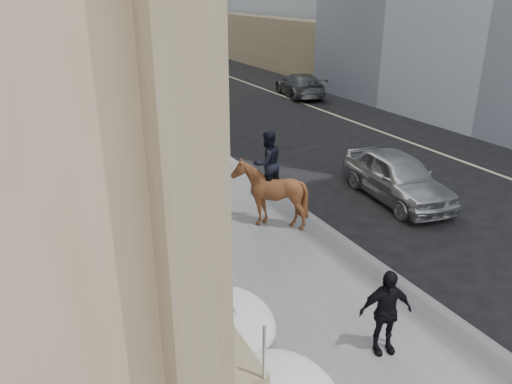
{
  "coord_description": "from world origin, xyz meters",
  "views": [
    {
      "loc": [
        -4.33,
        -6.93,
        5.98
      ],
      "look_at": [
        0.31,
        2.57,
        1.7
      ],
      "focal_mm": 35.0,
      "sensor_mm": 36.0,
      "label": 1
    }
  ],
  "objects_px": {
    "car_silver": "(397,176)",
    "car_grey": "(300,85)",
    "mounted_horse_left": "(184,198)",
    "pedestrian": "(385,312)",
    "mounted_horse_right": "(269,188)"
  },
  "relations": [
    {
      "from": "car_silver",
      "to": "car_grey",
      "type": "relative_size",
      "value": 0.9
    },
    {
      "from": "car_silver",
      "to": "pedestrian",
      "type": "bearing_deg",
      "value": -125.88
    },
    {
      "from": "car_silver",
      "to": "car_grey",
      "type": "distance_m",
      "value": 16.21
    },
    {
      "from": "pedestrian",
      "to": "car_silver",
      "type": "relative_size",
      "value": 0.37
    },
    {
      "from": "mounted_horse_left",
      "to": "pedestrian",
      "type": "distance_m",
      "value": 6.03
    },
    {
      "from": "mounted_horse_right",
      "to": "car_grey",
      "type": "bearing_deg",
      "value": -131.06
    },
    {
      "from": "mounted_horse_right",
      "to": "car_silver",
      "type": "xyz_separation_m",
      "value": [
        4.46,
        0.11,
        -0.43
      ]
    },
    {
      "from": "pedestrian",
      "to": "car_grey",
      "type": "distance_m",
      "value": 23.28
    },
    {
      "from": "pedestrian",
      "to": "mounted_horse_left",
      "type": "bearing_deg",
      "value": 122.46
    },
    {
      "from": "mounted_horse_right",
      "to": "car_grey",
      "type": "xyz_separation_m",
      "value": [
        10.06,
        15.33,
        -0.47
      ]
    },
    {
      "from": "mounted_horse_left",
      "to": "pedestrian",
      "type": "relative_size",
      "value": 1.63
    },
    {
      "from": "mounted_horse_left",
      "to": "pedestrian",
      "type": "bearing_deg",
      "value": 123.6
    },
    {
      "from": "pedestrian",
      "to": "car_grey",
      "type": "relative_size",
      "value": 0.33
    },
    {
      "from": "mounted_horse_right",
      "to": "car_grey",
      "type": "relative_size",
      "value": 0.54
    },
    {
      "from": "pedestrian",
      "to": "car_grey",
      "type": "bearing_deg",
      "value": 79.49
    }
  ]
}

